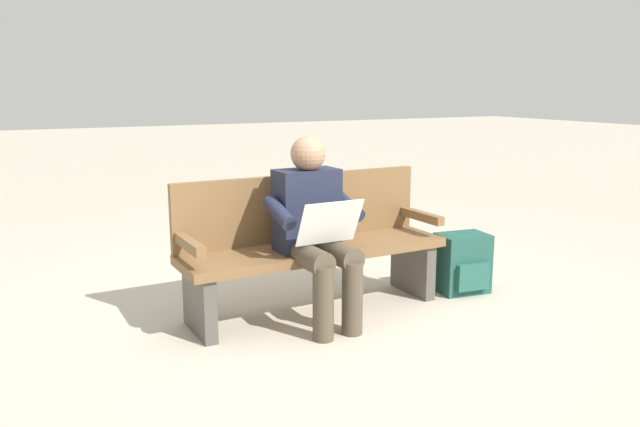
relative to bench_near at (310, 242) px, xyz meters
The scene contains 4 objects.
ground_plane 0.46m from the bench_near, 91.31° to the left, with size 40.00×40.00×0.00m, color #B7AD99.
bench_near is the anchor object (origin of this frame).
person_seated 0.30m from the bench_near, 70.27° to the left, with size 0.58×0.58×1.18m.
backpack 1.18m from the bench_near, 169.96° to the left, with size 0.38×0.33×0.43m.
Camera 1 is at (1.81, 3.56, 1.49)m, focal length 35.18 mm.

